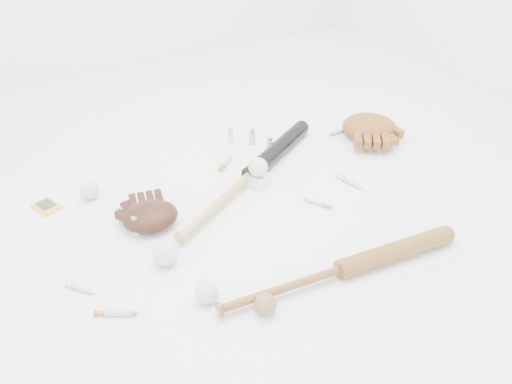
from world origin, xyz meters
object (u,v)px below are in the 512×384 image
pedestal (258,180)px  bat_dark (250,174)px  bat_wood (341,269)px  glove_dark (150,216)px

pedestal → bat_dark: bearing=117.8°
bat_wood → glove_dark: (-0.41, 0.54, 0.01)m
bat_dark → bat_wood: (-0.02, -0.59, -0.00)m
bat_dark → glove_dark: (-0.43, -0.05, 0.01)m
bat_wood → pedestal: size_ratio=11.22×
glove_dark → pedestal: (0.45, 0.02, -0.02)m
bat_wood → pedestal: (0.04, 0.56, -0.01)m
bat_wood → glove_dark: size_ratio=3.72×
bat_dark → bat_wood: size_ratio=1.10×
bat_dark → bat_wood: bearing=-120.0°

